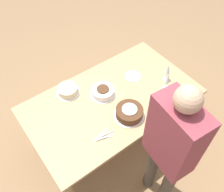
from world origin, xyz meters
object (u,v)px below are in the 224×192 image
Objects in this scene: cake_center_white at (103,92)px; cake_back_decorated at (68,90)px; wine_glass_near at (168,70)px; person_cutting at (171,146)px; cake_front_chocolate at (129,112)px; wine_glass_far at (168,79)px.

cake_back_decorated is (-0.27, 0.23, 0.00)m from cake_center_white.
wine_glass_near is at bearing -26.09° from cake_back_decorated.
cake_back_decorated is at bearing 140.31° from cake_center_white.
person_cutting is at bearing -134.80° from wine_glass_near.
person_cutting reaches higher than cake_front_chocolate.
wine_glass_far is at bearing -29.18° from cake_center_white.
cake_back_decorated is 1.18m from person_cutting.
person_cutting is at bearing -90.15° from cake_center_white.
cake_front_chocolate is at bearing -175.35° from wine_glass_far.
cake_back_decorated is (-0.32, 0.59, -0.01)m from cake_front_chocolate.
cake_front_chocolate reaches higher than cake_center_white.
cake_center_white is at bearing 5.57° from person_cutting.
cake_front_chocolate is 0.64m from wine_glass_near.
cake_center_white is 0.71m from wine_glass_near.
wine_glass_near reaches higher than cake_back_decorated.
wine_glass_near is at bearing -19.22° from cake_center_white.
wine_glass_near is (0.66, -0.23, 0.10)m from cake_center_white.
cake_center_white is 0.66m from wine_glass_far.
cake_front_chocolate is at bearing -167.96° from wine_glass_near.
wine_glass_near reaches higher than wine_glass_far.
wine_glass_near is at bearing 12.04° from cake_front_chocolate.
wine_glass_near is at bearing 44.54° from wine_glass_far.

